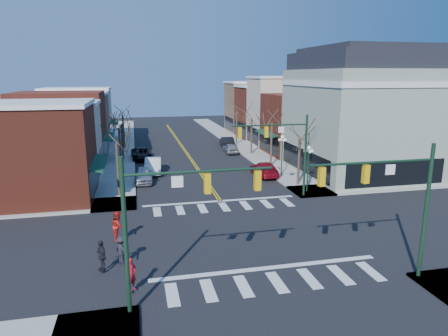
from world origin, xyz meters
TOP-DOWN VIEW (x-y plane):
  - ground at (0.00, 0.00)m, footprint 160.00×160.00m
  - sidewalk_left at (-8.75, 20.00)m, footprint 3.50×70.00m
  - sidewalk_right at (8.75, 20.00)m, footprint 3.50×70.00m
  - bldg_left_brick_a at (-15.50, 11.75)m, footprint 10.00×8.50m
  - bldg_left_stucco_a at (-15.50, 19.50)m, footprint 10.00×7.00m
  - bldg_left_brick_b at (-15.50, 27.50)m, footprint 10.00×9.00m
  - bldg_left_tan at (-15.50, 35.75)m, footprint 10.00×7.50m
  - bldg_left_stucco_b at (-15.50, 43.50)m, footprint 10.00×8.00m
  - bldg_right_brick_a at (15.50, 25.75)m, footprint 10.00×8.50m
  - bldg_right_stucco at (15.50, 33.50)m, footprint 10.00×7.00m
  - bldg_right_brick_b at (15.50, 41.00)m, footprint 10.00×8.00m
  - bldg_right_tan at (15.50, 49.00)m, footprint 10.00×8.00m
  - victorian_corner at (16.50, 14.50)m, footprint 12.25×14.25m
  - traffic_mast_near_left at (-5.55, -7.40)m, footprint 6.60×0.28m
  - traffic_mast_near_right at (5.55, -7.40)m, footprint 6.60×0.28m
  - traffic_mast_far_right at (5.55, 7.40)m, footprint 6.60×0.28m
  - lamppost_corner at (8.20, 8.50)m, footprint 0.36×0.36m
  - lamppost_midblock at (8.20, 15.00)m, footprint 0.36×0.36m
  - tree_left_a at (-8.40, 11.00)m, footprint 0.24×0.24m
  - tree_left_b at (-8.40, 19.00)m, footprint 0.24×0.24m
  - tree_left_c at (-8.40, 27.00)m, footprint 0.24×0.24m
  - tree_left_d at (-8.40, 35.00)m, footprint 0.24×0.24m
  - tree_right_a at (8.40, 11.00)m, footprint 0.24×0.24m
  - tree_right_b at (8.40, 19.00)m, footprint 0.24×0.24m
  - tree_right_c at (8.40, 27.00)m, footprint 0.24×0.24m
  - tree_right_d at (8.40, 35.00)m, footprint 0.24×0.24m
  - car_left_near at (-6.13, 15.44)m, footprint 2.01×4.47m
  - car_left_mid at (-5.05, 19.22)m, footprint 2.08×5.06m
  - car_left_far at (-6.14, 26.91)m, footprint 2.63×5.28m
  - car_right_near at (6.40, 15.32)m, footprint 2.18×5.14m
  - car_right_mid at (5.88, 28.40)m, footprint 1.84×4.22m
  - car_right_far at (6.40, 32.89)m, footprint 2.08×4.95m
  - pedestrian_red_a at (-7.30, -5.65)m, footprint 0.72×0.75m
  - pedestrian_red_b at (-8.12, 0.82)m, footprint 0.76×0.96m
  - pedestrian_dark_a at (-8.87, -3.15)m, footprint 0.83×1.09m
  - pedestrian_dark_b at (-7.83, -2.45)m, footprint 1.08×1.16m

SIDE VIEW (x-z plane):
  - ground at x=0.00m, z-range 0.00..0.00m
  - sidewalk_left at x=-8.75m, z-range 0.00..0.15m
  - sidewalk_right at x=8.75m, z-range 0.00..0.15m
  - car_right_mid at x=5.88m, z-range 0.00..1.42m
  - car_left_far at x=-6.14m, z-range 0.00..1.44m
  - car_right_near at x=6.40m, z-range 0.00..1.48m
  - car_left_near at x=-6.13m, z-range 0.00..1.49m
  - car_right_far at x=6.40m, z-range 0.00..1.59m
  - car_left_mid at x=-5.05m, z-range 0.00..1.63m
  - pedestrian_dark_b at x=-7.83m, z-range 0.15..1.73m
  - pedestrian_dark_a at x=-8.87m, z-range 0.15..1.87m
  - pedestrian_red_a at x=-7.30m, z-range 0.15..1.88m
  - pedestrian_red_b at x=-8.12m, z-range 0.15..2.09m
  - tree_left_c at x=-8.40m, z-range 0.00..4.55m
  - tree_right_a at x=8.40m, z-range 0.00..4.62m
  - tree_left_a at x=-8.40m, z-range 0.00..4.76m
  - tree_right_c at x=8.40m, z-range 0.00..4.83m
  - tree_left_d at x=-8.40m, z-range 0.00..4.90m
  - tree_right_d at x=8.40m, z-range 0.00..4.97m
  - tree_left_b at x=-8.40m, z-range 0.00..5.04m
  - tree_right_b at x=8.40m, z-range 0.00..5.18m
  - lamppost_corner at x=8.20m, z-range 0.80..5.13m
  - lamppost_midblock at x=8.20m, z-range 0.80..5.13m
  - bldg_left_stucco_a at x=-15.50m, z-range 0.00..7.50m
  - bldg_left_tan at x=-15.50m, z-range 0.00..7.80m
  - bldg_left_brick_a at x=-15.50m, z-range 0.00..8.00m
  - bldg_right_brick_a at x=15.50m, z-range 0.00..8.00m
  - bldg_left_stucco_b at x=-15.50m, z-range 0.00..8.20m
  - bldg_left_brick_b at x=-15.50m, z-range 0.00..8.50m
  - bldg_right_brick_b at x=15.50m, z-range 0.00..8.50m
  - bldg_right_tan at x=15.50m, z-range 0.00..9.00m
  - traffic_mast_near_left at x=-5.55m, z-range 1.11..8.31m
  - traffic_mast_near_right at x=5.55m, z-range 1.11..8.31m
  - traffic_mast_far_right at x=5.55m, z-range 1.11..8.31m
  - bldg_right_stucco at x=15.50m, z-range 0.00..10.00m
  - victorian_corner at x=16.50m, z-range 0.01..13.31m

